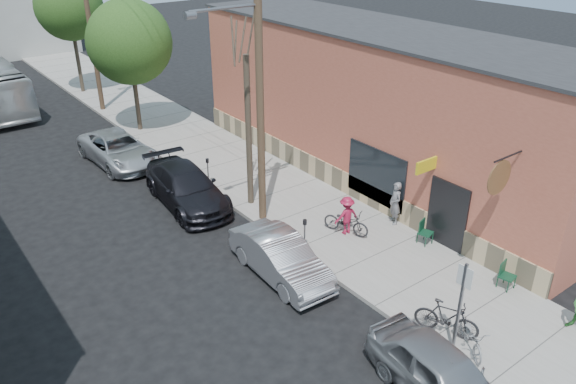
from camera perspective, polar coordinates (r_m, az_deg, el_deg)
ground at (r=17.78m, az=-0.52°, el=-11.13°), size 120.00×120.00×0.00m
sidewalk at (r=27.80m, az=-7.16°, el=3.57°), size 4.50×58.00×0.15m
cafe_building at (r=24.98m, az=9.21°, el=8.65°), size 6.60×20.20×6.61m
sign_post at (r=15.55m, az=17.15°, el=-10.40°), size 0.07×0.45×2.80m
parking_meter_near at (r=19.51m, az=1.71°, el=-3.88°), size 0.14×0.14×1.24m
parking_meter_far at (r=24.46m, az=-8.15°, el=2.49°), size 0.14×0.14×1.24m
utility_pole_near at (r=19.93m, az=-3.03°, el=10.66°), size 3.57×0.28×10.00m
utility_pole_far at (r=34.87m, az=-19.55°, el=16.10°), size 1.80×0.28×10.00m
tree_bare at (r=21.91m, az=-4.03°, el=6.02°), size 0.24×0.24×6.07m
tree_leafy_mid at (r=30.80m, az=-15.81°, el=14.44°), size 4.35×4.35×6.89m
tree_leafy_far at (r=39.13m, az=-21.36°, el=17.12°), size 4.16×4.16×7.47m
patio_chair_a at (r=20.70m, az=13.80°, el=-4.03°), size 0.62×0.62×0.88m
patio_chair_b at (r=19.16m, az=21.38°, el=-7.97°), size 0.59×0.59×0.88m
patron_grey at (r=21.58m, az=10.84°, el=-1.13°), size 0.61×0.73×1.70m
cyclist at (r=20.70m, az=5.97°, el=-2.38°), size 1.03×0.69×1.49m
cyclist_bike at (r=20.83m, az=5.93°, el=-3.04°), size 1.26×1.88×0.94m
parked_bike_a at (r=16.69m, az=15.83°, el=-12.23°), size 1.26×1.87×1.10m
parked_bike_b at (r=16.47m, az=18.15°, el=-13.80°), size 1.36×1.64×0.84m
car_0 at (r=14.91m, az=15.38°, el=-17.58°), size 2.11×4.44×1.47m
car_1 at (r=18.53m, az=-0.76°, el=-6.67°), size 1.69×4.38×1.42m
car_2 at (r=23.33m, az=-10.27°, el=0.51°), size 2.62×5.46×1.54m
car_3 at (r=27.98m, az=-16.85°, el=4.16°), size 2.57×5.20×1.42m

